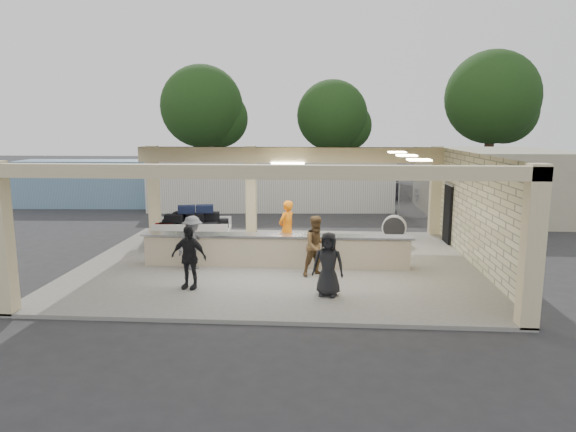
# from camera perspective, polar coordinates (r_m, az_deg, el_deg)

# --- Properties ---
(ground) EXTENTS (120.00, 120.00, 0.00)m
(ground) POSITION_cam_1_polar(r_m,az_deg,el_deg) (16.22, -1.17, -5.45)
(ground) COLOR #28282A
(ground) RESTS_ON ground
(pavilion) EXTENTS (12.01, 10.00, 3.55)m
(pavilion) POSITION_cam_1_polar(r_m,az_deg,el_deg) (16.55, -0.24, -0.35)
(pavilion) COLOR slate
(pavilion) RESTS_ON ground
(baggage_counter) EXTENTS (8.20, 0.58, 0.98)m
(baggage_counter) POSITION_cam_1_polar(r_m,az_deg,el_deg) (15.59, -1.34, -3.85)
(baggage_counter) COLOR #BBAA8C
(baggage_counter) RESTS_ON pavilion
(luggage_cart) EXTENTS (2.71, 1.85, 1.49)m
(luggage_cart) POSITION_cam_1_polar(r_m,az_deg,el_deg) (18.24, -10.59, -0.99)
(luggage_cart) COLOR silver
(luggage_cart) RESTS_ON pavilion
(drum_fan) EXTENTS (0.93, 0.50, 0.99)m
(drum_fan) POSITION_cam_1_polar(r_m,az_deg,el_deg) (19.24, 11.72, -1.29)
(drum_fan) COLOR silver
(drum_fan) RESTS_ON pavilion
(baggage_handler) EXTENTS (0.70, 0.76, 1.85)m
(baggage_handler) POSITION_cam_1_polar(r_m,az_deg,el_deg) (16.63, -0.15, -1.43)
(baggage_handler) COLOR orange
(baggage_handler) RESTS_ON pavilion
(passenger_a) EXTENTS (0.91, 0.71, 1.72)m
(passenger_a) POSITION_cam_1_polar(r_m,az_deg,el_deg) (14.58, 3.24, -3.33)
(passenger_a) COLOR brown
(passenger_a) RESTS_ON pavilion
(passenger_b) EXTENTS (1.03, 0.55, 1.67)m
(passenger_b) POSITION_cam_1_polar(r_m,az_deg,el_deg) (13.65, -10.97, -4.51)
(passenger_b) COLOR black
(passenger_b) RESTS_ON pavilion
(passenger_c) EXTENTS (0.93, 1.04, 1.61)m
(passenger_c) POSITION_cam_1_polar(r_m,az_deg,el_deg) (15.46, -10.54, -2.93)
(passenger_c) COLOR #4D4D52
(passenger_c) RESTS_ON pavilion
(passenger_d) EXTENTS (0.84, 0.46, 1.62)m
(passenger_d) POSITION_cam_1_polar(r_m,az_deg,el_deg) (12.89, 4.48, -5.34)
(passenger_d) COLOR black
(passenger_d) RESTS_ON pavilion
(car_white_a) EXTENTS (5.89, 3.88, 1.54)m
(car_white_a) POSITION_cam_1_polar(r_m,az_deg,el_deg) (29.26, 19.49, 2.40)
(car_white_a) COLOR silver
(car_white_a) RESTS_ON ground
(car_white_b) EXTENTS (5.09, 2.25, 1.57)m
(car_white_b) POSITION_cam_1_polar(r_m,az_deg,el_deg) (30.83, 25.51, 2.37)
(car_white_b) COLOR silver
(car_white_b) RESTS_ON ground
(car_dark) EXTENTS (4.77, 2.99, 1.50)m
(car_dark) POSITION_cam_1_polar(r_m,az_deg,el_deg) (31.68, 10.41, 3.29)
(car_dark) COLOR black
(car_dark) RESTS_ON ground
(container_white) EXTENTS (12.64, 3.37, 2.71)m
(container_white) POSITION_cam_1_polar(r_m,az_deg,el_deg) (26.79, -1.90, 3.57)
(container_white) COLOR silver
(container_white) RESTS_ON ground
(container_blue) EXTENTS (9.72, 2.80, 2.50)m
(container_blue) POSITION_cam_1_polar(r_m,az_deg,el_deg) (29.69, -19.25, 3.44)
(container_blue) COLOR #7499BB
(container_blue) RESTS_ON ground
(fence) EXTENTS (12.06, 0.06, 2.03)m
(fence) POSITION_cam_1_polar(r_m,az_deg,el_deg) (26.57, 25.14, 1.94)
(fence) COLOR gray
(fence) RESTS_ON ground
(tree_left) EXTENTS (6.60, 6.30, 9.00)m
(tree_left) POSITION_cam_1_polar(r_m,az_deg,el_deg) (40.79, -9.03, 11.57)
(tree_left) COLOR #382619
(tree_left) RESTS_ON ground
(tree_mid) EXTENTS (6.00, 5.60, 8.00)m
(tree_mid) POSITION_cam_1_polar(r_m,az_deg,el_deg) (41.75, 5.37, 10.74)
(tree_mid) COLOR #382619
(tree_mid) RESTS_ON ground
(tree_right) EXTENTS (7.20, 7.00, 10.00)m
(tree_right) POSITION_cam_1_polar(r_m,az_deg,el_deg) (42.77, 22.08, 11.74)
(tree_right) COLOR #382619
(tree_right) RESTS_ON ground
(adjacent_building) EXTENTS (6.00, 8.00, 3.20)m
(adjacent_building) POSITION_cam_1_polar(r_m,az_deg,el_deg) (26.95, 21.49, 3.46)
(adjacent_building) COLOR #B3AF8E
(adjacent_building) RESTS_ON ground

